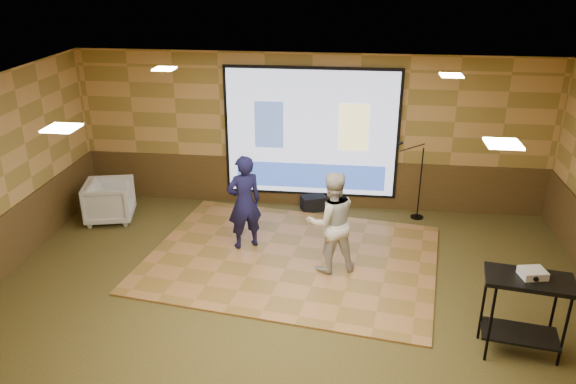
# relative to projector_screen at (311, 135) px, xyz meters

# --- Properties ---
(ground) EXTENTS (9.00, 9.00, 0.00)m
(ground) POSITION_rel_projector_screen_xyz_m (0.00, -3.44, -1.47)
(ground) COLOR #2D3C1B
(ground) RESTS_ON ground
(room_shell) EXTENTS (9.04, 7.04, 3.02)m
(room_shell) POSITION_rel_projector_screen_xyz_m (0.00, -3.44, 0.62)
(room_shell) COLOR tan
(room_shell) RESTS_ON ground
(wainscot_back) EXTENTS (9.00, 0.04, 0.95)m
(wainscot_back) POSITION_rel_projector_screen_xyz_m (0.00, 0.04, -1.00)
(wainscot_back) COLOR #463317
(wainscot_back) RESTS_ON ground
(projector_screen) EXTENTS (3.32, 0.06, 2.52)m
(projector_screen) POSITION_rel_projector_screen_xyz_m (0.00, 0.00, 0.00)
(projector_screen) COLOR black
(projector_screen) RESTS_ON room_shell
(downlight_nw) EXTENTS (0.32, 0.32, 0.02)m
(downlight_nw) POSITION_rel_projector_screen_xyz_m (-2.20, -1.64, 1.50)
(downlight_nw) COLOR #FFEEBF
(downlight_nw) RESTS_ON room_shell
(downlight_ne) EXTENTS (0.32, 0.32, 0.02)m
(downlight_ne) POSITION_rel_projector_screen_xyz_m (2.20, -1.64, 1.50)
(downlight_ne) COLOR #FFEEBF
(downlight_ne) RESTS_ON room_shell
(downlight_sw) EXTENTS (0.32, 0.32, 0.02)m
(downlight_sw) POSITION_rel_projector_screen_xyz_m (-2.20, -4.94, 1.50)
(downlight_sw) COLOR #FFEEBF
(downlight_sw) RESTS_ON room_shell
(downlight_se) EXTENTS (0.32, 0.32, 0.02)m
(downlight_se) POSITION_rel_projector_screen_xyz_m (2.20, -4.94, 1.50)
(downlight_se) COLOR #FFEEBF
(downlight_se) RESTS_ON room_shell
(dance_floor) EXTENTS (5.08, 4.16, 0.03)m
(dance_floor) POSITION_rel_projector_screen_xyz_m (-0.12, -2.16, -1.46)
(dance_floor) COLOR #A26D3B
(dance_floor) RESTS_ON ground
(player_left) EXTENTS (0.71, 0.63, 1.63)m
(player_left) POSITION_rel_projector_screen_xyz_m (-0.95, -1.87, -0.63)
(player_left) COLOR #14133E
(player_left) RESTS_ON dance_floor
(player_right) EXTENTS (0.96, 0.85, 1.64)m
(player_right) POSITION_rel_projector_screen_xyz_m (0.52, -2.46, -0.62)
(player_right) COLOR beige
(player_right) RESTS_ON dance_floor
(av_table) EXTENTS (1.02, 0.54, 1.08)m
(av_table) POSITION_rel_projector_screen_xyz_m (2.96, -4.16, -0.70)
(av_table) COLOR black
(av_table) RESTS_ON ground
(projector) EXTENTS (0.33, 0.30, 0.10)m
(projector) POSITION_rel_projector_screen_xyz_m (2.99, -4.13, -0.35)
(projector) COLOR silver
(projector) RESTS_ON av_table
(mic_stand) EXTENTS (0.59, 0.24, 1.51)m
(mic_stand) POSITION_rel_projector_screen_xyz_m (2.02, -0.31, -0.98)
(mic_stand) COLOR black
(mic_stand) RESTS_ON ground
(banquet_chair) EXTENTS (1.01, 1.00, 0.77)m
(banquet_chair) POSITION_rel_projector_screen_xyz_m (-3.66, -1.09, -1.09)
(banquet_chair) COLOR gray
(banquet_chair) RESTS_ON ground
(duffel_bag) EXTENTS (0.54, 0.46, 0.29)m
(duffel_bag) POSITION_rel_projector_screen_xyz_m (0.09, -0.19, -1.33)
(duffel_bag) COLOR black
(duffel_bag) RESTS_ON ground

